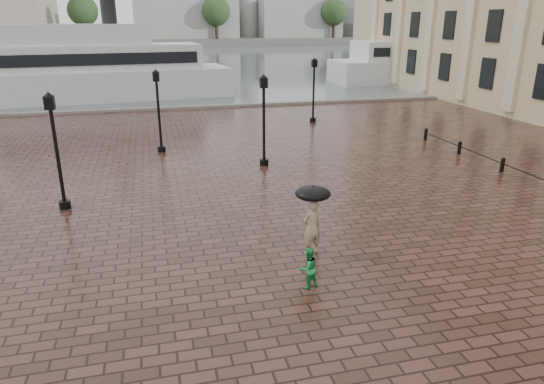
{
  "coord_description": "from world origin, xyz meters",
  "views": [
    {
      "loc": [
        -2.42,
        -9.25,
        6.98
      ],
      "look_at": [
        1.41,
        6.02,
        1.4
      ],
      "focal_mm": 32.0,
      "sensor_mm": 36.0,
      "label": 1
    }
  ],
  "objects": [
    {
      "name": "umbrella",
      "position": [
        2.17,
        3.92,
        2.01
      ],
      "size": [
        1.1,
        1.1,
        1.17
      ],
      "color": "black",
      "rests_on": "ground"
    },
    {
      "name": "harbour_water",
      "position": [
        0.0,
        92.0,
        0.0
      ],
      "size": [
        240.0,
        240.0,
        0.0
      ],
      "primitive_type": "plane",
      "color": "#4C595C",
      "rests_on": "ground"
    },
    {
      "name": "ferry_far",
      "position": [
        32.33,
        44.68,
        2.66
      ],
      "size": [
        27.01,
        6.67,
        8.84
      ],
      "rotation": [
        0.0,
        0.0,
        -0.01
      ],
      "color": "silver",
      "rests_on": "ground"
    },
    {
      "name": "street_lamps",
      "position": [
        -1.6,
        17.6,
        2.33
      ],
      "size": [
        21.44,
        14.44,
        4.4
      ],
      "color": "black",
      "rests_on": "ground"
    },
    {
      "name": "adult_pedestrian",
      "position": [
        2.17,
        3.92,
        0.89
      ],
      "size": [
        0.74,
        0.58,
        1.78
      ],
      "primitive_type": "imported",
      "rotation": [
        0.0,
        0.0,
        3.41
      ],
      "color": "tan",
      "rests_on": "ground"
    },
    {
      "name": "far_trees",
      "position": [
        0.0,
        138.0,
        9.42
      ],
      "size": [
        188.0,
        8.0,
        13.5
      ],
      "color": "#2D2119",
      "rests_on": "ground"
    },
    {
      "name": "far_shore",
      "position": [
        0.0,
        160.0,
        1.0
      ],
      "size": [
        300.0,
        60.0,
        2.0
      ],
      "primitive_type": "cube",
      "color": "#4C4C47",
      "rests_on": "ground"
    },
    {
      "name": "ferry_near",
      "position": [
        -8.71,
        39.31,
        2.75
      ],
      "size": [
        28.51,
        9.82,
        9.16
      ],
      "rotation": [
        0.0,
        0.0,
        0.11
      ],
      "color": "silver",
      "rests_on": "ground"
    },
    {
      "name": "quay_edge",
      "position": [
        0.0,
        32.0,
        0.0
      ],
      "size": [
        80.0,
        0.6,
        0.3
      ],
      "primitive_type": "cube",
      "color": "slate",
      "rests_on": "ground"
    },
    {
      "name": "distant_skyline",
      "position": [
        48.14,
        150.0,
        9.45
      ],
      "size": [
        102.5,
        22.0,
        33.0
      ],
      "color": "gray",
      "rests_on": "ground"
    },
    {
      "name": "child_pedestrian",
      "position": [
        1.41,
        1.94,
        0.6
      ],
      "size": [
        0.69,
        0.61,
        1.19
      ],
      "primitive_type": "imported",
      "rotation": [
        0.0,
        0.0,
        3.47
      ],
      "color": "green",
      "rests_on": "ground"
    },
    {
      "name": "ground",
      "position": [
        0.0,
        0.0,
        0.0
      ],
      "size": [
        300.0,
        300.0,
        0.0
      ],
      "primitive_type": "plane",
      "color": "#352018",
      "rests_on": "ground"
    }
  ]
}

